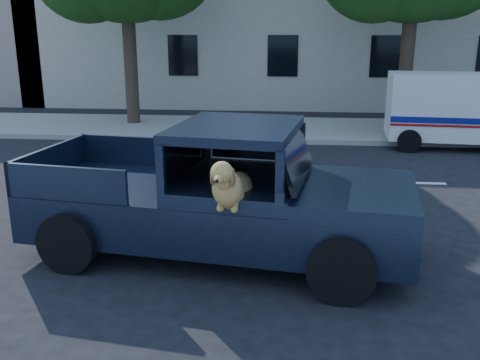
{
  "coord_description": "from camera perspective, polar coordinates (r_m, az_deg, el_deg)",
  "views": [
    {
      "loc": [
        1.36,
        -8.19,
        3.32
      ],
      "look_at": [
        0.69,
        -1.14,
        1.28
      ],
      "focal_mm": 40.0,
      "sensor_mm": 36.0,
      "label": 1
    }
  ],
  "objects": [
    {
      "name": "mail_truck",
      "position": [
        16.28,
        21.79,
        6.38
      ],
      "size": [
        3.9,
        2.18,
        2.07
      ],
      "rotation": [
        0.0,
        0.0,
        -0.08
      ],
      "color": "silver",
      "rests_on": "ground"
    },
    {
      "name": "lane_stripes",
      "position": [
        12.08,
        8.24,
        -0.04
      ],
      "size": [
        21.6,
        0.14,
        0.01
      ],
      "primitive_type": null,
      "color": "silver",
      "rests_on": "ground"
    },
    {
      "name": "pickup_truck",
      "position": [
        7.98,
        -2.91,
        -3.34
      ],
      "size": [
        5.82,
        3.23,
        1.99
      ],
      "rotation": [
        0.0,
        0.0,
        -0.14
      ],
      "color": "black",
      "rests_on": "ground"
    },
    {
      "name": "ground",
      "position": [
        8.95,
        -3.74,
        -5.76
      ],
      "size": [
        120.0,
        120.0,
        0.0
      ],
      "primitive_type": "plane",
      "color": "black",
      "rests_on": "ground"
    },
    {
      "name": "far_sidewalk",
      "position": [
        17.75,
        0.94,
        5.52
      ],
      "size": [
        60.0,
        4.0,
        0.15
      ],
      "primitive_type": "cube",
      "color": "gray",
      "rests_on": "ground"
    }
  ]
}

